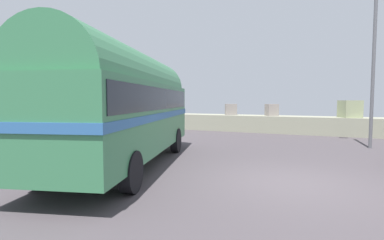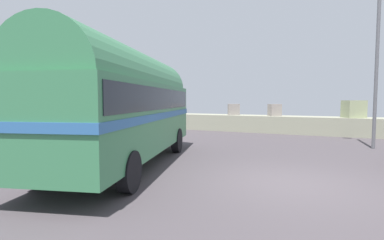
% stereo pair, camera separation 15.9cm
% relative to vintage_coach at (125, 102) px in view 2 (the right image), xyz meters
% --- Properties ---
extents(ground, '(32.00, 26.00, 0.02)m').
position_rel_vintage_coach_xyz_m(ground, '(4.90, 0.16, -2.04)').
color(ground, '#443E42').
extents(breakwater, '(31.36, 2.01, 2.45)m').
position_rel_vintage_coach_xyz_m(breakwater, '(4.79, 11.94, -1.37)').
color(breakwater, gray).
rests_on(breakwater, ground).
extents(vintage_coach, '(4.77, 8.91, 3.70)m').
position_rel_vintage_coach_xyz_m(vintage_coach, '(0.00, 0.00, 0.00)').
color(vintage_coach, black).
rests_on(vintage_coach, ground).
extents(lamp_post, '(0.80, 0.67, 7.43)m').
position_rel_vintage_coach_xyz_m(lamp_post, '(7.50, 7.27, 2.08)').
color(lamp_post, '#5B5B60').
rests_on(lamp_post, ground).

